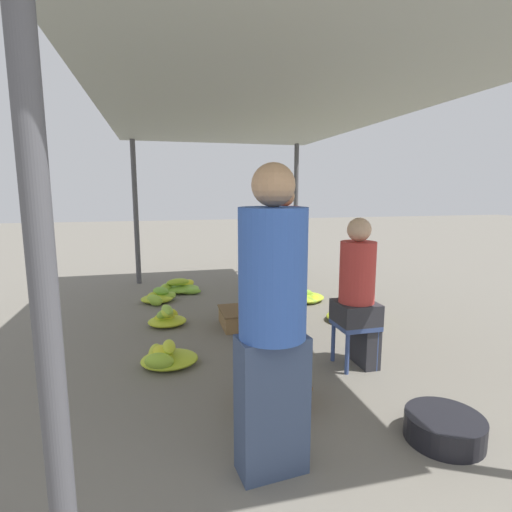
{
  "coord_description": "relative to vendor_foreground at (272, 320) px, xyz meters",
  "views": [
    {
      "loc": [
        -1.04,
        -0.93,
        1.51
      ],
      "look_at": [
        0.0,
        3.24,
        0.81
      ],
      "focal_mm": 28.0,
      "sensor_mm": 36.0,
      "label": 1
    }
  ],
  "objects": [
    {
      "name": "canopy_post_front_left",
      "position": [
        -0.88,
        -0.66,
        0.3
      ],
      "size": [
        0.08,
        0.08,
        2.31
      ],
      "primitive_type": "cylinder",
      "color": "#4C4C51",
      "rests_on": "ground"
    },
    {
      "name": "canopy_post_back_right",
      "position": [
        1.84,
        4.82,
        0.3
      ],
      "size": [
        0.08,
        0.08,
        2.31
      ],
      "primitive_type": "cylinder",
      "color": "#4C4C51",
      "rests_on": "ground"
    },
    {
      "name": "banana_pile_left_1",
      "position": [
        -0.49,
        2.59,
        -0.77
      ],
      "size": [
        0.43,
        0.44,
        0.23
      ],
      "color": "#8BBC33",
      "rests_on": "ground"
    },
    {
      "name": "banana_pile_left_0",
      "position": [
        -0.54,
        1.5,
        -0.78
      ],
      "size": [
        0.5,
        0.5,
        0.21
      ],
      "color": "yellow",
      "rests_on": "ground"
    },
    {
      "name": "basin_black",
      "position": [
        1.1,
        0.0,
        -0.78
      ],
      "size": [
        0.47,
        0.47,
        0.16
      ],
      "color": "black",
      "rests_on": "ground"
    },
    {
      "name": "crate_mid",
      "position": [
        0.36,
        2.35,
        -0.76
      ],
      "size": [
        0.53,
        0.53,
        0.19
      ],
      "color": "olive",
      "rests_on": "ground"
    },
    {
      "name": "canopy_tarp",
      "position": [
        0.48,
        2.08,
        1.47
      ],
      "size": [
        3.12,
        5.89,
        0.04
      ],
      "primitive_type": "cube",
      "color": "#9EA399",
      "rests_on": "canopy_post_front_left"
    },
    {
      "name": "banana_pile_right_0",
      "position": [
        1.61,
        2.22,
        -0.78
      ],
      "size": [
        0.6,
        0.61,
        0.25
      ],
      "color": "#AECA2D",
      "rests_on": "ground"
    },
    {
      "name": "stool",
      "position": [
        1.07,
        1.1,
        -0.54
      ],
      "size": [
        0.34,
        0.34,
        0.39
      ],
      "color": "#384C84",
      "rests_on": "ground"
    },
    {
      "name": "vendor_seated",
      "position": [
        1.09,
        1.1,
        -0.19
      ],
      "size": [
        0.34,
        0.34,
        1.29
      ],
      "color": "#2D2D33",
      "rests_on": "ground"
    },
    {
      "name": "banana_pile_left_2",
      "position": [
        -0.26,
        4.06,
        -0.79
      ],
      "size": [
        0.65,
        0.58,
        0.22
      ],
      "color": "#A2C52F",
      "rests_on": "ground"
    },
    {
      "name": "crate_near",
      "position": [
        0.22,
        0.65,
        -0.76
      ],
      "size": [
        0.4,
        0.4,
        0.2
      ],
      "color": "olive",
      "rests_on": "ground"
    },
    {
      "name": "canopy_post_back_left",
      "position": [
        -0.88,
        4.82,
        0.3
      ],
      "size": [
        0.08,
        0.08,
        2.31
      ],
      "primitive_type": "cylinder",
      "color": "#4C4C51",
      "rests_on": "ground"
    },
    {
      "name": "shopper_walking_mid",
      "position": [
        0.73,
        2.06,
        -0.05
      ],
      "size": [
        0.42,
        0.42,
        1.56
      ],
      "color": "#384766",
      "rests_on": "ground"
    },
    {
      "name": "vendor_foreground",
      "position": [
        0.0,
        0.0,
        0.0
      ],
      "size": [
        0.39,
        0.39,
        1.65
      ],
      "color": "#384766",
      "rests_on": "ground"
    },
    {
      "name": "banana_pile_right_1",
      "position": [
        1.36,
        3.13,
        -0.8
      ],
      "size": [
        0.64,
        0.56,
        0.17
      ],
      "color": "#9AC230",
      "rests_on": "ground"
    },
    {
      "name": "banana_pile_left_3",
      "position": [
        -0.58,
        3.57,
        -0.79
      ],
      "size": [
        0.51,
        0.52,
        0.19
      ],
      "color": "#8EBD33",
      "rests_on": "ground"
    }
  ]
}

